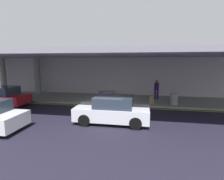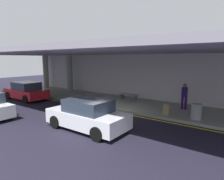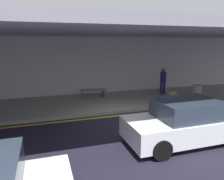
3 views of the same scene
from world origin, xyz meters
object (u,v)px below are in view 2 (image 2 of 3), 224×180
at_px(support_column_left_mid, 70,73).
at_px(bench_metal, 129,96).
at_px(traveler_with_luggage, 184,95).
at_px(suitcase_upright_primary, 166,109).
at_px(support_column_far_left, 46,72).
at_px(car_red, 26,91).
at_px(car_white_no2, 87,115).
at_px(trash_bin_steel, 196,111).

xyz_separation_m(support_column_left_mid, bench_metal, (7.41, -0.45, -1.47)).
height_order(traveler_with_luggage, suitcase_upright_primary, traveler_with_luggage).
xyz_separation_m(support_column_far_left, car_red, (3.97, -4.82, -1.26)).
bearing_deg(traveler_with_luggage, car_white_no2, -35.75).
height_order(bench_metal, trash_bin_steel, trash_bin_steel).
bearing_deg(bench_metal, trash_bin_steel, -21.41).
height_order(traveler_with_luggage, bench_metal, traveler_with_luggage).
bearing_deg(support_column_far_left, suitcase_upright_primary, -10.03).
bearing_deg(trash_bin_steel, support_column_left_mid, 168.45).
height_order(support_column_far_left, trash_bin_steel, support_column_far_left).
distance_m(support_column_far_left, traveler_with_luggage, 15.95).
height_order(support_column_left_mid, suitcase_upright_primary, support_column_left_mid).
distance_m(car_red, trash_bin_steel, 13.30).
height_order(car_white_no2, bench_metal, car_white_no2).
bearing_deg(support_column_far_left, car_white_no2, -28.21).
height_order(support_column_far_left, car_red, support_column_far_left).
relative_size(support_column_far_left, support_column_left_mid, 1.00).
bearing_deg(support_column_left_mid, bench_metal, -3.46).
bearing_deg(suitcase_upright_primary, support_column_left_mid, -179.26).
distance_m(support_column_left_mid, bench_metal, 7.57).
xyz_separation_m(support_column_far_left, car_white_no2, (13.10, -7.03, -1.26)).
bearing_deg(trash_bin_steel, car_white_no2, -132.55).
relative_size(support_column_left_mid, car_white_no2, 0.89).
xyz_separation_m(bench_metal, trash_bin_steel, (5.68, -2.23, 0.07)).
relative_size(car_red, traveler_with_luggage, 2.44).
distance_m(car_red, suitcase_upright_primary, 11.65).
height_order(car_red, car_white_no2, same).
bearing_deg(suitcase_upright_primary, trash_bin_steel, 15.97).
bearing_deg(support_column_left_mid, suitcase_upright_primary, -13.44).
bearing_deg(bench_metal, traveler_with_luggage, -5.57).
bearing_deg(car_white_no2, support_column_far_left, -23.64).
bearing_deg(trash_bin_steel, traveler_with_luggage, 123.72).
xyz_separation_m(car_red, suitcase_upright_primary, (11.45, 2.09, -0.25)).
xyz_separation_m(support_column_left_mid, trash_bin_steel, (13.09, -2.68, -1.40)).
relative_size(support_column_far_left, car_red, 0.89).
height_order(car_white_no2, suitcase_upright_primary, car_white_no2).
bearing_deg(traveler_with_luggage, bench_metal, -106.82).
distance_m(traveler_with_luggage, trash_bin_steel, 2.22).
height_order(suitcase_upright_primary, bench_metal, suitcase_upright_primary).
height_order(support_column_left_mid, trash_bin_steel, support_column_left_mid).
bearing_deg(trash_bin_steel, bench_metal, 158.59).
relative_size(car_white_no2, bench_metal, 2.56).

